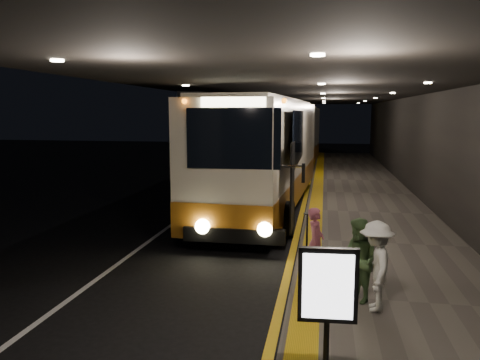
% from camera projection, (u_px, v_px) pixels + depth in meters
% --- Properties ---
extents(ground, '(90.00, 90.00, 0.00)m').
position_uv_depth(ground, '(206.00, 249.00, 12.74)').
color(ground, black).
extents(lane_line_white, '(0.12, 50.00, 0.01)m').
position_uv_depth(lane_line_white, '(193.00, 209.00, 17.92)').
color(lane_line_white, silver).
rests_on(lane_line_white, ground).
extents(kerb_stripe_yellow, '(0.18, 50.00, 0.01)m').
position_uv_depth(kerb_stripe_yellow, '(302.00, 213.00, 17.19)').
color(kerb_stripe_yellow, gold).
rests_on(kerb_stripe_yellow, ground).
extents(sidewalk, '(4.50, 50.00, 0.15)m').
position_uv_depth(sidewalk, '(369.00, 214.00, 16.76)').
color(sidewalk, '#514C44').
rests_on(sidewalk, ground).
extents(tactile_strip, '(0.50, 50.00, 0.01)m').
position_uv_depth(tactile_strip, '(316.00, 210.00, 17.08)').
color(tactile_strip, gold).
rests_on(tactile_strip, sidewalk).
extents(terminal_wall, '(0.10, 50.00, 6.00)m').
position_uv_depth(terminal_wall, '(441.00, 133.00, 15.94)').
color(terminal_wall, black).
rests_on(terminal_wall, ground).
extents(support_columns, '(0.80, 24.80, 4.40)m').
position_uv_depth(support_columns, '(192.00, 155.00, 16.58)').
color(support_columns, black).
rests_on(support_columns, ground).
extents(canopy, '(9.00, 50.00, 0.40)m').
position_uv_depth(canopy, '(309.00, 86.00, 16.51)').
color(canopy, black).
rests_on(canopy, support_columns).
extents(coach_main, '(3.37, 13.13, 4.06)m').
position_uv_depth(coach_main, '(266.00, 158.00, 17.86)').
color(coach_main, beige).
rests_on(coach_main, ground).
extents(coach_second, '(3.40, 12.81, 3.98)m').
position_uv_depth(coach_second, '(291.00, 141.00, 29.54)').
color(coach_second, beige).
rests_on(coach_second, ground).
extents(coach_third, '(2.90, 12.88, 4.04)m').
position_uv_depth(coach_third, '(301.00, 132.00, 42.30)').
color(coach_third, beige).
rests_on(coach_third, ground).
extents(passenger_boarding, '(0.42, 0.58, 1.50)m').
position_uv_depth(passenger_boarding, '(316.00, 242.00, 10.11)').
color(passenger_boarding, '#AE5165').
rests_on(passenger_boarding, sidewalk).
extents(passenger_waiting_green, '(0.76, 0.90, 1.58)m').
position_uv_depth(passenger_waiting_green, '(359.00, 260.00, 8.74)').
color(passenger_waiting_green, '#436437').
rests_on(passenger_waiting_green, sidewalk).
extents(passenger_waiting_white, '(0.51, 1.06, 1.63)m').
position_uv_depth(passenger_waiting_white, '(376.00, 266.00, 8.34)').
color(passenger_waiting_white, silver).
rests_on(passenger_waiting_white, sidewalk).
extents(info_sign, '(0.82, 0.17, 1.72)m').
position_uv_depth(info_sign, '(328.00, 288.00, 6.38)').
color(info_sign, black).
rests_on(info_sign, sidewalk).
extents(stanchion_post, '(0.05, 0.05, 1.14)m').
position_uv_depth(stanchion_post, '(307.00, 237.00, 11.22)').
color(stanchion_post, black).
rests_on(stanchion_post, sidewalk).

